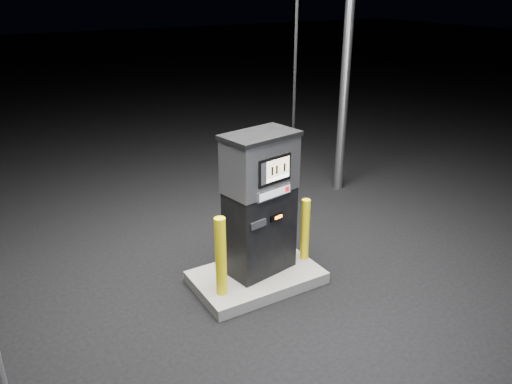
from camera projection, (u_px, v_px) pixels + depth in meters
ground at (256, 282)px, 6.46m from camera, size 80.00×80.00×0.00m
pump_island at (256, 277)px, 6.43m from camera, size 1.60×1.00×0.15m
fuel_dispenser at (260, 203)px, 6.13m from camera, size 1.04×0.69×3.77m
bollard_left at (221, 257)px, 5.78m from camera, size 0.15×0.15×0.99m
bollard_right at (305, 229)px, 6.57m from camera, size 0.15×0.15×0.86m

